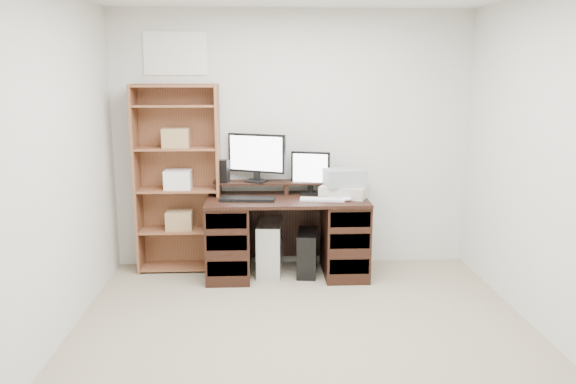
{
  "coord_description": "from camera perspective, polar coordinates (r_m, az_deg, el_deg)",
  "views": [
    {
      "loc": [
        -0.31,
        -3.49,
        1.87
      ],
      "look_at": [
        -0.07,
        1.43,
        0.85
      ],
      "focal_mm": 35.0,
      "sensor_mm": 36.0,
      "label": 1
    }
  ],
  "objects": [
    {
      "name": "printer",
      "position": [
        5.33,
        5.76,
        0.09
      ],
      "size": [
        0.51,
        0.46,
        0.11
      ],
      "primitive_type": "cube",
      "rotation": [
        0.0,
        0.0,
        -0.41
      ],
      "color": "#B5AB9D",
      "rests_on": "desk"
    },
    {
      "name": "monitor_wide",
      "position": [
        5.39,
        -3.21,
        3.76
      ],
      "size": [
        0.55,
        0.27,
        0.46
      ],
      "rotation": [
        0.0,
        0.0,
        -0.41
      ],
      "color": "black",
      "rests_on": "riser_shelf"
    },
    {
      "name": "riser_shelf",
      "position": [
        5.44,
        -0.21,
        0.82
      ],
      "size": [
        1.4,
        0.22,
        0.12
      ],
      "color": "black",
      "rests_on": "desk"
    },
    {
      "name": "tower_black",
      "position": [
        5.41,
        1.95,
        -6.19
      ],
      "size": [
        0.23,
        0.44,
        0.42
      ],
      "rotation": [
        0.0,
        0.0,
        -0.13
      ],
      "color": "black",
      "rests_on": "ground"
    },
    {
      "name": "keyboard_white",
      "position": [
        5.16,
        3.5,
        -0.76
      ],
      "size": [
        0.42,
        0.18,
        0.02
      ],
      "primitive_type": "cube",
      "rotation": [
        0.0,
        0.0,
        -0.16
      ],
      "color": "silver",
      "rests_on": "desk"
    },
    {
      "name": "tower_silver",
      "position": [
        5.44,
        -1.85,
        -5.64
      ],
      "size": [
        0.27,
        0.52,
        0.5
      ],
      "primitive_type": "cube",
      "rotation": [
        0.0,
        0.0,
        -0.09
      ],
      "color": "silver",
      "rests_on": "ground"
    },
    {
      "name": "speaker",
      "position": [
        5.4,
        -6.51,
        2.12
      ],
      "size": [
        0.11,
        0.11,
        0.22
      ],
      "primitive_type": "cube",
      "rotation": [
        0.0,
        0.0,
        -0.31
      ],
      "color": "black",
      "rests_on": "riser_shelf"
    },
    {
      "name": "bookshelf",
      "position": [
        5.49,
        -11.09,
        1.49
      ],
      "size": [
        0.8,
        0.3,
        1.8
      ],
      "color": "brown",
      "rests_on": "ground"
    },
    {
      "name": "keyboard_black",
      "position": [
        5.16,
        -4.15,
        -0.72
      ],
      "size": [
        0.51,
        0.21,
        0.03
      ],
      "primitive_type": "cube",
      "rotation": [
        0.0,
        0.0,
        -0.09
      ],
      "color": "black",
      "rests_on": "desk"
    },
    {
      "name": "basket",
      "position": [
        5.31,
        5.79,
        1.49
      ],
      "size": [
        0.41,
        0.32,
        0.16
      ],
      "primitive_type": "cube",
      "rotation": [
        0.0,
        0.0,
        0.14
      ],
      "color": "gray",
      "rests_on": "printer"
    },
    {
      "name": "mouse",
      "position": [
        5.15,
        5.94,
        -0.72
      ],
      "size": [
        0.11,
        0.09,
        0.04
      ],
      "primitive_type": "ellipsoid",
      "rotation": [
        0.0,
        0.0,
        -0.34
      ],
      "color": "white",
      "rests_on": "desk"
    },
    {
      "name": "monitor_small",
      "position": [
        5.41,
        2.29,
        2.14
      ],
      "size": [
        0.37,
        0.18,
        0.41
      ],
      "rotation": [
        0.0,
        0.0,
        -0.28
      ],
      "color": "black",
      "rests_on": "desk"
    },
    {
      "name": "desk",
      "position": [
        5.35,
        -0.11,
        -4.38
      ],
      "size": [
        1.5,
        0.7,
        0.75
      ],
      "color": "black",
      "rests_on": "ground"
    },
    {
      "name": "room",
      "position": [
        3.56,
        2.25,
        1.68
      ],
      "size": [
        3.54,
        4.04,
        2.54
      ],
      "color": "gray",
      "rests_on": "ground"
    }
  ]
}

